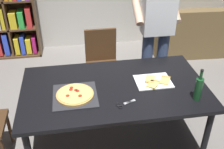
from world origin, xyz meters
name	(u,v)px	position (x,y,z in m)	size (l,w,h in m)	color
ground_plane	(114,141)	(0.00, 0.00, 0.00)	(12.00, 12.00, 0.00)	gray
dining_table	(114,92)	(0.00, 0.00, 0.69)	(1.82, 1.03, 0.75)	black
chair_far_side	(102,59)	(0.00, 1.00, 0.51)	(0.42, 0.42, 0.90)	#472D19
couch	(200,35)	(1.90, 1.99, 0.30)	(1.75, 0.95, 0.85)	brown
person_serving_pizza	(157,29)	(0.65, 0.78, 1.00)	(0.55, 0.54, 1.75)	#38476B
pepperoni_pizza_on_tray	(75,95)	(-0.39, -0.09, 0.77)	(0.41, 0.41, 0.04)	#2D2D33
pizza_slices_on_towel	(155,81)	(0.41, 0.01, 0.76)	(0.37, 0.29, 0.03)	white
wine_bottle	(198,88)	(0.72, -0.32, 0.87)	(0.07, 0.07, 0.32)	#194723
kitchen_scissors	(123,104)	(0.03, -0.29, 0.76)	(0.20, 0.12, 0.01)	silver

